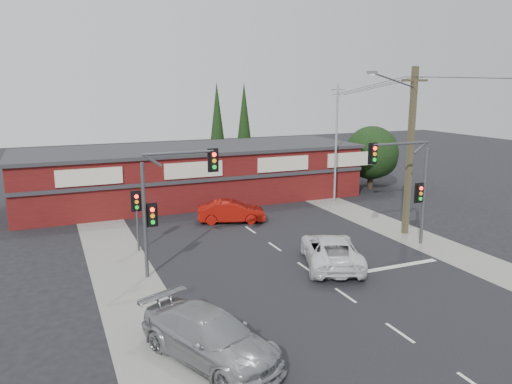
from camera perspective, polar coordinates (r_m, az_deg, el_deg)
name	(u,v)px	position (r m, az deg, el deg)	size (l,w,h in m)	color
ground	(307,269)	(25.19, 5.80, -8.72)	(120.00, 120.00, 0.00)	black
road_strip	(266,240)	(29.41, 1.11, -5.55)	(14.00, 70.00, 0.01)	black
verge_left	(117,260)	(27.25, -15.59, -7.46)	(3.00, 70.00, 0.02)	gray
verge_right	(384,225)	(33.64, 14.47, -3.65)	(3.00, 70.00, 0.02)	gray
stop_line	(383,269)	(25.83, 14.33, -8.48)	(6.50, 0.35, 0.01)	silver
white_suv	(331,250)	(25.56, 8.56, -6.62)	(2.59, 5.62, 1.56)	silver
silver_suv	(210,337)	(17.19, -5.27, -16.15)	(2.27, 5.59, 1.62)	#989B9D
red_sedan	(231,211)	(33.10, -2.84, -2.24)	(1.54, 4.43, 1.46)	#951009
lane_dashes	(262,238)	(29.88, 0.68, -5.24)	(0.12, 48.69, 0.01)	silver
shop_building	(192,173)	(39.58, -7.30, 2.14)	(27.30, 8.40, 4.22)	#4C0F0F
tree_cluster	(370,155)	(44.91, 12.92, 4.10)	(5.90, 5.10, 5.50)	#2D2116
conifer_near	(217,123)	(47.14, -4.45, 7.89)	(1.80, 1.80, 9.25)	#2D2116
conifer_far	(244,120)	(50.21, -1.36, 8.18)	(1.80, 1.80, 9.25)	#2D2116
traffic_mast_left	(167,194)	(23.67, -10.18, -0.28)	(3.77, 0.27, 5.97)	#47494C
traffic_mast_right	(409,178)	(28.74, 17.09, 1.59)	(3.96, 0.27, 5.97)	#47494C
pedestal_signal	(137,209)	(27.70, -13.49, -1.85)	(0.55, 0.27, 3.38)	#47494C
utility_pole	(409,146)	(30.99, 17.05, 5.04)	(4.38, 0.59, 10.00)	#4B442A
steel_pole	(336,142)	(38.69, 9.15, 5.70)	(1.20, 0.16, 9.00)	gray
power_lines	(491,83)	(26.92, 25.29, 11.22)	(2.01, 29.00, 1.22)	black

